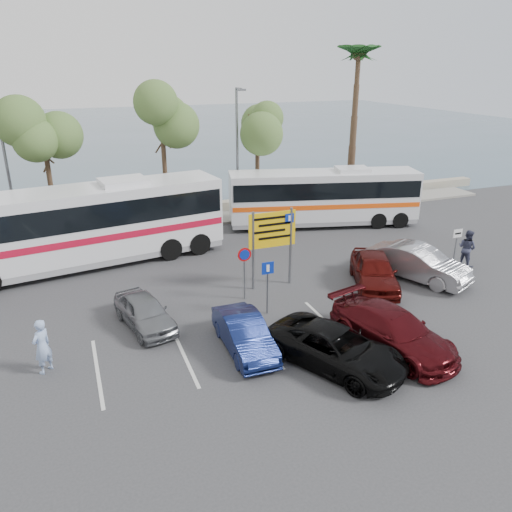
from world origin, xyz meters
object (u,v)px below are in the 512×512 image
object	(u,v)px
pedestrian_far	(467,248)
street_lamp_left	(6,162)
coach_bus_left	(87,228)
car_red	(374,271)
street_lamp_right	(238,148)
car_silver_a	(145,312)
car_maroon	(392,330)
pedestrian_near	(42,346)
coach_bus_right	(323,199)
car_blue	(244,334)
direction_sign	(272,235)
suv_black	(336,348)
car_silver_b	(418,263)

from	to	relation	value
pedestrian_far	street_lamp_left	bearing A→B (deg)	47.19
coach_bus_left	car_red	bearing A→B (deg)	-31.82
street_lamp_right	car_silver_a	xyz separation A→B (m)	(-8.00, -12.02, -3.97)
street_lamp_left	car_maroon	world-z (taller)	street_lamp_left
pedestrian_far	car_silver_a	bearing A→B (deg)	77.68
car_red	pedestrian_near	distance (m)	14.00
coach_bus_right	car_blue	xyz separation A→B (m)	(-9.50, -11.96, -1.03)
car_blue	pedestrian_near	xyz separation A→B (m)	(-6.57, 1.10, 0.32)
direction_sign	car_blue	bearing A→B (deg)	-122.82
street_lamp_left	car_silver_a	size ratio (longest dim) A/B	2.18
car_red	pedestrian_near	size ratio (longest dim) A/B	2.35
coach_bus_left	street_lamp_right	bearing A→B (deg)	26.31
car_maroon	pedestrian_far	distance (m)	9.64
direction_sign	coach_bus_right	xyz separation A→B (m)	(6.50, 7.30, -0.77)
pedestrian_near	street_lamp_left	bearing A→B (deg)	-128.74
car_silver_a	suv_black	distance (m)	7.43
suv_black	car_silver_b	xyz separation A→B (m)	(7.20, 5.00, 0.12)
street_lamp_right	suv_black	xyz separation A→B (m)	(-2.50, -17.02, -3.93)
street_lamp_left	pedestrian_near	bearing A→B (deg)	-84.14
coach_bus_left	suv_black	distance (m)	14.23
coach_bus_right	car_silver_a	xyz separation A→B (m)	(-12.50, -9.00, -1.04)
car_blue	car_red	size ratio (longest dim) A/B	0.86
direction_sign	car_silver_a	world-z (taller)	direction_sign
coach_bus_right	direction_sign	bearing A→B (deg)	-131.65
street_lamp_right	coach_bus_left	size ratio (longest dim) A/B	0.59
street_lamp_left	pedestrian_near	size ratio (longest dim) A/B	4.21
car_maroon	car_red	bearing A→B (deg)	49.99
street_lamp_left	coach_bus_left	bearing A→B (deg)	-53.31
car_red	car_silver_b	bearing A→B (deg)	23.76
street_lamp_right	suv_black	distance (m)	17.64
car_blue	car_red	distance (m)	7.88
coach_bus_right	pedestrian_far	distance (m)	9.25
coach_bus_right	street_lamp_left	bearing A→B (deg)	170.21
direction_sign	suv_black	size ratio (longest dim) A/B	0.74
car_silver_b	pedestrian_far	xyz separation A→B (m)	(3.30, 0.47, 0.14)
street_lamp_right	car_blue	xyz separation A→B (m)	(-5.00, -14.98, -3.96)
direction_sign	car_silver_b	bearing A→B (deg)	-14.22
coach_bus_left	car_silver_a	xyz separation A→B (m)	(1.50, -7.32, -1.31)
street_lamp_left	car_silver_a	xyz separation A→B (m)	(5.00, -12.02, -3.97)
car_silver_a	car_red	size ratio (longest dim) A/B	0.82
street_lamp_right	car_blue	world-z (taller)	street_lamp_right
coach_bus_right	pedestrian_near	distance (m)	19.41
coach_bus_left	coach_bus_right	bearing A→B (deg)	6.83
car_red	car_maroon	bearing A→B (deg)	-92.98
car_maroon	car_silver_b	distance (m)	6.76
street_lamp_right	coach_bus_right	size ratio (longest dim) A/B	0.68
car_maroon	suv_black	size ratio (longest dim) A/B	1.04
direction_sign	pedestrian_far	distance (m)	10.18
car_silver_a	car_maroon	xyz separation A→B (m)	(7.90, -4.76, 0.10)
street_lamp_left	car_silver_b	xyz separation A→B (m)	(17.70, -12.02, -3.81)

